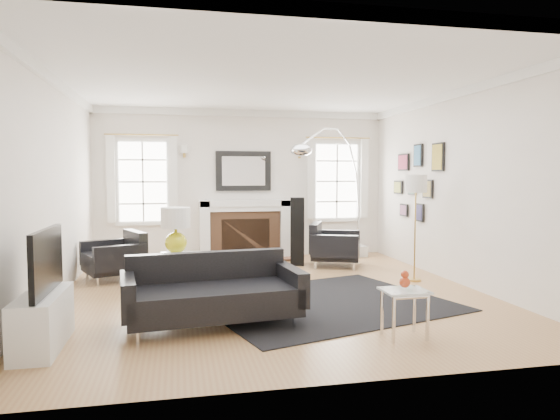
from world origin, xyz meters
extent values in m
plane|color=#A37244|center=(0.00, 0.00, 0.00)|extent=(6.00, 6.00, 0.00)
cube|color=silver|center=(0.00, 3.00, 1.40)|extent=(5.50, 0.04, 2.80)
cube|color=silver|center=(0.00, -3.00, 1.40)|extent=(5.50, 0.04, 2.80)
cube|color=silver|center=(-2.75, 0.00, 1.40)|extent=(0.04, 6.00, 2.80)
cube|color=silver|center=(2.75, 0.00, 1.40)|extent=(0.04, 6.00, 2.80)
cube|color=white|center=(0.00, 0.00, 2.80)|extent=(5.50, 6.00, 0.02)
cube|color=white|center=(0.00, 0.00, 2.74)|extent=(5.50, 6.00, 0.12)
cube|color=white|center=(-0.75, 2.80, 0.55)|extent=(0.18, 0.38, 1.10)
cube|color=white|center=(0.75, 2.80, 0.55)|extent=(0.18, 0.38, 1.10)
cube|color=white|center=(0.00, 2.80, 1.05)|extent=(1.70, 0.38, 0.12)
cube|color=white|center=(0.00, 2.80, 0.95)|extent=(1.50, 0.34, 0.10)
cube|color=brown|center=(0.00, 2.82, 0.45)|extent=(1.30, 0.30, 0.90)
cube|color=black|center=(0.00, 2.72, 0.38)|extent=(0.90, 0.10, 0.76)
cube|color=brown|center=(0.00, 2.55, 0.02)|extent=(1.70, 0.50, 0.04)
cube|color=black|center=(0.00, 2.96, 1.65)|extent=(1.05, 0.06, 0.75)
cube|color=white|center=(0.00, 2.92, 1.65)|extent=(0.82, 0.02, 0.55)
cube|color=white|center=(-1.85, 2.97, 1.45)|extent=(1.00, 0.05, 1.60)
cube|color=white|center=(-1.85, 2.94, 1.45)|extent=(0.84, 0.02, 1.44)
cube|color=white|center=(-2.40, 2.87, 1.50)|extent=(0.14, 0.05, 1.55)
cube|color=white|center=(-1.30, 2.87, 1.50)|extent=(0.14, 0.05, 1.55)
cube|color=white|center=(1.85, 2.97, 1.45)|extent=(1.00, 0.05, 1.60)
cube|color=white|center=(1.85, 2.94, 1.45)|extent=(0.84, 0.02, 1.44)
cube|color=white|center=(1.30, 2.87, 1.50)|extent=(0.14, 0.05, 1.55)
cube|color=white|center=(2.40, 2.87, 1.50)|extent=(0.14, 0.05, 1.55)
cube|color=black|center=(2.72, 0.60, 1.85)|extent=(0.03, 0.34, 0.44)
cube|color=#AA912D|center=(2.70, 0.60, 1.85)|extent=(0.01, 0.29, 0.39)
cube|color=black|center=(2.72, 1.25, 1.90)|extent=(0.03, 0.28, 0.38)
cube|color=teal|center=(2.70, 1.25, 1.90)|extent=(0.01, 0.23, 0.33)
cube|color=black|center=(2.72, 1.80, 1.80)|extent=(0.03, 0.40, 0.30)
cube|color=#A9344F|center=(2.70, 1.80, 1.80)|extent=(0.01, 0.35, 0.25)
cube|color=black|center=(2.72, 0.90, 1.35)|extent=(0.03, 0.30, 0.30)
cube|color=olive|center=(2.70, 0.90, 1.35)|extent=(0.01, 0.25, 0.25)
cube|color=black|center=(2.72, 1.45, 1.40)|extent=(0.03, 0.26, 0.34)
cube|color=#447158|center=(2.70, 1.45, 1.40)|extent=(0.01, 0.21, 0.29)
cube|color=black|center=(2.72, 2.00, 1.35)|extent=(0.03, 0.32, 0.24)
cube|color=#999B42|center=(2.70, 2.00, 1.35)|extent=(0.01, 0.27, 0.19)
cube|color=black|center=(2.72, 1.15, 0.95)|extent=(0.03, 0.24, 0.30)
cube|color=navy|center=(2.70, 1.15, 0.95)|extent=(0.01, 0.19, 0.25)
cube|color=black|center=(2.72, 1.75, 0.95)|extent=(0.03, 0.28, 0.22)
cube|color=#834C6D|center=(2.70, 1.75, 0.95)|extent=(0.01, 0.23, 0.17)
cube|color=white|center=(-2.45, -1.70, 0.25)|extent=(0.35, 1.00, 0.50)
cube|color=black|center=(-2.40, -1.70, 0.80)|extent=(0.05, 1.00, 0.58)
cube|color=black|center=(0.51, -0.68, 0.01)|extent=(3.39, 3.07, 0.01)
cube|color=black|center=(-0.88, -1.35, 0.27)|extent=(1.83, 1.02, 0.29)
cube|color=black|center=(-0.92, -0.98, 0.48)|extent=(1.75, 0.33, 0.48)
cube|color=black|center=(-1.73, -1.44, 0.39)|extent=(0.23, 0.83, 0.37)
cube|color=black|center=(-0.04, -1.25, 0.39)|extent=(0.23, 0.83, 0.37)
cube|color=black|center=(-2.20, 1.29, 0.27)|extent=(1.01, 1.01, 0.29)
cube|color=black|center=(-1.88, 1.42, 0.48)|extent=(0.43, 0.76, 0.48)
cube|color=black|center=(-2.35, 1.64, 0.38)|extent=(0.75, 0.41, 0.36)
cube|color=black|center=(-2.05, 0.94, 0.38)|extent=(0.75, 0.41, 0.36)
cube|color=black|center=(1.44, 1.70, 0.28)|extent=(1.03, 1.03, 0.30)
cube|color=black|center=(1.11, 1.84, 0.49)|extent=(0.43, 0.78, 0.49)
cube|color=black|center=(1.29, 1.34, 0.39)|extent=(0.78, 0.41, 0.38)
cube|color=black|center=(1.59, 2.07, 0.39)|extent=(0.78, 0.41, 0.38)
cube|color=silver|center=(-0.97, 1.13, 0.35)|extent=(0.81, 0.81, 0.02)
cylinder|color=silver|center=(-1.33, 0.77, 0.18)|extent=(0.04, 0.04, 0.36)
cylinder|color=silver|center=(-0.61, 0.77, 0.18)|extent=(0.04, 0.04, 0.36)
cylinder|color=silver|center=(-1.33, 1.50, 0.18)|extent=(0.04, 0.04, 0.36)
cylinder|color=silver|center=(-0.61, 1.50, 0.18)|extent=(0.04, 0.04, 0.36)
cube|color=silver|center=(-1.27, 0.59, 0.47)|extent=(0.43, 0.43, 0.02)
cylinder|color=silver|center=(-1.44, 0.41, 0.24)|extent=(0.04, 0.04, 0.48)
cylinder|color=silver|center=(-1.09, 0.41, 0.24)|extent=(0.04, 0.04, 0.48)
cylinder|color=silver|center=(-1.44, 0.76, 0.24)|extent=(0.04, 0.04, 0.48)
cylinder|color=silver|center=(-1.09, 0.76, 0.24)|extent=(0.04, 0.04, 0.48)
cube|color=silver|center=(0.90, -2.09, 0.46)|extent=(0.43, 0.36, 0.02)
cylinder|color=silver|center=(0.73, -2.22, 0.23)|extent=(0.04, 0.04, 0.47)
cylinder|color=silver|center=(1.07, -2.22, 0.23)|extent=(0.04, 0.04, 0.47)
cylinder|color=silver|center=(0.73, -1.95, 0.23)|extent=(0.04, 0.04, 0.47)
cylinder|color=silver|center=(1.07, -1.95, 0.23)|extent=(0.04, 0.04, 0.47)
sphere|color=gold|center=(-1.27, 0.59, 0.63)|extent=(0.30, 0.30, 0.30)
cylinder|color=gold|center=(-1.27, 0.59, 0.78)|extent=(0.04, 0.04, 0.12)
cylinder|color=white|center=(-1.27, 0.59, 0.98)|extent=(0.41, 0.41, 0.28)
sphere|color=#B23716|center=(0.90, -2.09, 0.54)|extent=(0.10, 0.10, 0.10)
sphere|color=#B23716|center=(0.90, -2.09, 0.62)|extent=(0.08, 0.08, 0.08)
cube|color=white|center=(2.20, 2.65, 0.10)|extent=(0.26, 0.42, 0.21)
ellipsoid|color=silver|center=(0.74, 1.40, 1.98)|extent=(0.35, 0.35, 0.21)
cylinder|color=#B58F3E|center=(2.20, 0.29, 0.01)|extent=(0.20, 0.20, 0.03)
cylinder|color=#B58F3E|center=(2.20, 0.29, 0.70)|extent=(0.02, 0.02, 1.40)
cylinder|color=white|center=(2.20, 0.29, 1.45)|extent=(0.32, 0.32, 0.26)
cube|color=black|center=(0.80, 1.92, 0.59)|extent=(0.28, 0.28, 1.18)
camera|label=1|loc=(-1.23, -6.49, 1.57)|focal=32.00mm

